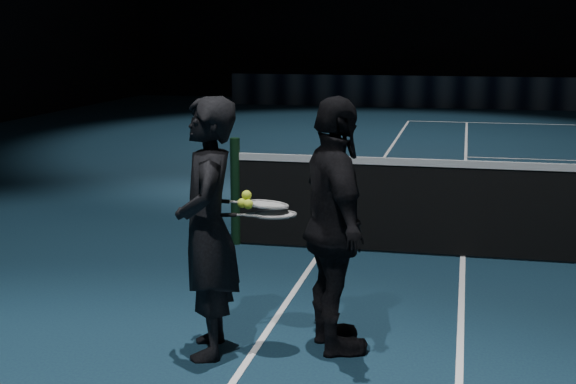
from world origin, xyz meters
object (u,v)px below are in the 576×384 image
player_a (207,228)px  racket_lower (275,214)px  tennis_balls (246,201)px  racket_upper (267,205)px  player_b (335,226)px

player_a → racket_lower: bearing=90.6°
racket_lower → tennis_balls: (-0.19, -0.05, 0.09)m
player_a → racket_upper: (0.37, 0.15, 0.15)m
player_b → tennis_balls: 0.62m
player_a → racket_lower: size_ratio=2.57×
player_b → racket_upper: bearing=76.7°
racket_lower → racket_upper: racket_upper is taller
player_b → racket_upper: 0.48m
player_a → player_b: bearing=90.6°
racket_upper → tennis_balls: size_ratio=5.67×
player_b → racket_lower: bearing=81.8°
player_a → player_b: same height
player_b → racket_lower: (-0.38, -0.11, 0.09)m
racket_lower → tennis_balls: bearing=178.5°
player_a → racket_lower: (0.43, 0.12, 0.09)m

